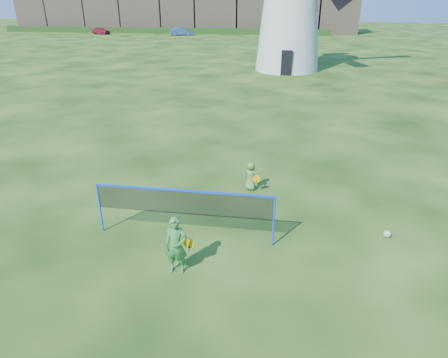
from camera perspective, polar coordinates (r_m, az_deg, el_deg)
ground at (r=11.88m, az=-1.33°, el=-7.53°), size 220.00×220.00×0.00m
badminton_net at (r=11.07m, az=-5.81°, el=-3.44°), size 5.05×0.05×1.55m
player_girl at (r=9.96m, az=-6.87°, el=-9.46°), size 0.71×0.39×1.55m
player_boy at (r=14.14m, az=3.87°, el=0.41°), size 0.66×0.52×1.05m
play_ball at (r=12.48m, az=22.37°, el=-7.30°), size 0.22×0.22×0.22m
terraced_houses at (r=84.66m, az=-6.39°, el=23.00°), size 66.26×8.40×8.30m
hedge at (r=79.74m, az=-9.22°, el=20.28°), size 62.00×0.80×1.00m
car_left at (r=80.30m, az=-17.25°, el=19.65°), size 3.85×2.60×1.22m
car_right at (r=75.30m, az=-6.13°, el=20.31°), size 4.23×2.42×1.32m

